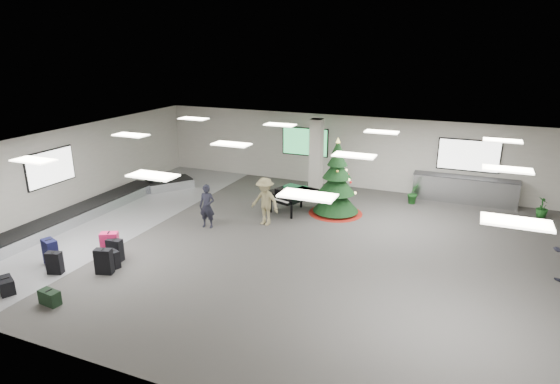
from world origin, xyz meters
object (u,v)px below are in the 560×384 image
at_px(pink_suitcase, 110,245).
at_px(traveler_b, 265,201).
at_px(traveler_a, 207,206).
at_px(potted_plant_left, 413,193).
at_px(baggage_carousel, 98,207).
at_px(potted_plant_right, 542,207).
at_px(service_counter, 464,190).
at_px(christmas_tree, 336,188).
at_px(grand_piano, 290,194).

relative_size(pink_suitcase, traveler_b, 0.48).
distance_m(traveler_a, potted_plant_left, 8.34).
height_order(baggage_carousel, potted_plant_right, potted_plant_right).
height_order(traveler_b, potted_plant_left, traveler_b).
bearing_deg(service_counter, traveler_b, -140.32).
distance_m(baggage_carousel, service_counter, 14.50).
xyz_separation_m(traveler_a, potted_plant_right, (10.97, 5.70, -0.39)).
xyz_separation_m(christmas_tree, potted_plant_right, (7.21, 2.58, -0.62)).
bearing_deg(christmas_tree, traveler_b, -133.64).
distance_m(service_counter, traveler_a, 10.39).
bearing_deg(pink_suitcase, christmas_tree, 22.87).
relative_size(baggage_carousel, grand_piano, 4.75).
bearing_deg(potted_plant_left, service_counter, 26.48).
relative_size(traveler_a, traveler_b, 0.90).
xyz_separation_m(baggage_carousel, christmas_tree, (8.40, 3.48, 0.79)).
height_order(traveler_a, potted_plant_left, traveler_a).
relative_size(service_counter, potted_plant_right, 5.23).
bearing_deg(baggage_carousel, traveler_b, 12.24).
xyz_separation_m(traveler_a, traveler_b, (1.76, 1.02, 0.09)).
bearing_deg(traveler_b, potted_plant_left, 55.05).
distance_m(baggage_carousel, traveler_b, 6.58).
bearing_deg(traveler_b, pink_suitcase, -115.65).
relative_size(baggage_carousel, pink_suitcase, 11.72).
height_order(potted_plant_left, potted_plant_right, potted_plant_left).
height_order(traveler_a, traveler_b, traveler_b).
height_order(baggage_carousel, potted_plant_left, potted_plant_left).
bearing_deg(christmas_tree, grand_piano, -163.13).
bearing_deg(potted_plant_left, traveler_a, -139.33).
relative_size(christmas_tree, traveler_a, 1.89).
bearing_deg(pink_suitcase, grand_piano, 31.00).
xyz_separation_m(baggage_carousel, potted_plant_left, (10.96, 5.80, 0.23)).
relative_size(baggage_carousel, potted_plant_left, 11.03).
distance_m(traveler_b, potted_plant_left, 6.36).
xyz_separation_m(service_counter, traveler_a, (-8.20, -6.37, 0.23)).
bearing_deg(service_counter, traveler_a, -142.17).
xyz_separation_m(traveler_b, potted_plant_right, (9.21, 4.68, -0.48)).
xyz_separation_m(baggage_carousel, grand_piano, (6.74, 2.98, 0.49)).
xyz_separation_m(baggage_carousel, potted_plant_right, (15.61, 6.07, 0.17)).
relative_size(service_counter, christmas_tree, 1.38).
bearing_deg(service_counter, baggage_carousel, -152.33).
height_order(pink_suitcase, grand_piano, grand_piano).
xyz_separation_m(traveler_a, potted_plant_left, (6.32, 5.43, -0.34)).
bearing_deg(grand_piano, potted_plant_right, 37.79).
height_order(traveler_a, potted_plant_right, traveler_a).
distance_m(christmas_tree, traveler_b, 2.90).
xyz_separation_m(grand_piano, potted_plant_right, (8.87, 3.09, -0.31)).
xyz_separation_m(baggage_carousel, traveler_b, (6.40, 1.39, 0.66)).
bearing_deg(grand_piano, traveler_b, -83.42).
bearing_deg(potted_plant_right, traveler_b, -153.06).
xyz_separation_m(baggage_carousel, service_counter, (12.84, 6.73, 0.33)).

